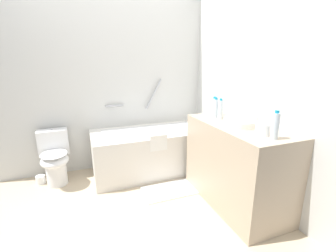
% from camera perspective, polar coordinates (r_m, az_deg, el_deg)
% --- Properties ---
extents(ground_plane, '(3.78, 3.78, 0.00)m').
position_cam_1_polar(ground_plane, '(2.64, -9.28, -19.38)').
color(ground_plane, '#C1AD8E').
extents(wall_back_tiled, '(3.18, 0.10, 2.47)m').
position_cam_1_polar(wall_back_tiled, '(3.38, -14.58, 10.48)').
color(wall_back_tiled, silver).
rests_on(wall_back_tiled, ground_plane).
extents(wall_right_mirror, '(0.10, 2.72, 2.47)m').
position_cam_1_polar(wall_right_mirror, '(2.83, 19.69, 9.20)').
color(wall_right_mirror, silver).
rests_on(wall_right_mirror, ground_plane).
extents(bathtub, '(1.65, 0.77, 1.27)m').
position_cam_1_polar(bathtub, '(3.27, -3.65, -5.74)').
color(bathtub, silver).
rests_on(bathtub, ground_plane).
extents(toilet, '(0.37, 0.54, 0.68)m').
position_cam_1_polar(toilet, '(3.25, -26.29, -6.99)').
color(toilet, white).
rests_on(toilet, ground_plane).
extents(vanity_counter, '(0.58, 1.22, 0.89)m').
position_cam_1_polar(vanity_counter, '(2.60, 16.45, -9.13)').
color(vanity_counter, tan).
rests_on(vanity_counter, ground_plane).
extents(sink_basin, '(0.34, 0.34, 0.06)m').
position_cam_1_polar(sink_basin, '(2.42, 17.51, 0.83)').
color(sink_basin, white).
rests_on(sink_basin, vanity_counter).
extents(sink_faucet, '(0.10, 0.15, 0.06)m').
position_cam_1_polar(sink_faucet, '(2.54, 21.06, 1.16)').
color(sink_faucet, '#B1B1B6').
rests_on(sink_faucet, vanity_counter).
extents(water_bottle_0, '(0.06, 0.06, 0.24)m').
position_cam_1_polar(water_bottle_0, '(2.07, 25.09, 0.06)').
color(water_bottle_0, silver).
rests_on(water_bottle_0, vanity_counter).
extents(water_bottle_1, '(0.06, 0.06, 0.23)m').
position_cam_1_polar(water_bottle_1, '(2.67, 11.75, 4.30)').
color(water_bottle_1, silver).
rests_on(water_bottle_1, vanity_counter).
extents(water_bottle_2, '(0.06, 0.06, 0.23)m').
position_cam_1_polar(water_bottle_2, '(2.61, 12.89, 4.00)').
color(water_bottle_2, silver).
rests_on(water_bottle_2, vanity_counter).
extents(water_bottle_3, '(0.07, 0.07, 0.22)m').
position_cam_1_polar(water_bottle_3, '(2.80, 11.47, 4.74)').
color(water_bottle_3, silver).
rests_on(water_bottle_3, vanity_counter).
extents(drinking_glass_0, '(0.08, 0.08, 0.10)m').
position_cam_1_polar(drinking_glass_0, '(2.14, 23.01, -0.94)').
color(drinking_glass_0, white).
rests_on(drinking_glass_0, vanity_counter).
extents(drinking_glass_1, '(0.08, 0.08, 0.09)m').
position_cam_1_polar(drinking_glass_1, '(2.25, 21.80, -0.24)').
color(drinking_glass_1, white).
rests_on(drinking_glass_1, vanity_counter).
extents(bath_mat, '(0.65, 0.38, 0.01)m').
position_cam_1_polar(bath_mat, '(2.90, 0.62, -15.57)').
color(bath_mat, white).
rests_on(bath_mat, ground_plane).
extents(toilet_paper_roll, '(0.11, 0.11, 0.11)m').
position_cam_1_polar(toilet_paper_roll, '(3.43, -29.07, -11.57)').
color(toilet_paper_roll, white).
rests_on(toilet_paper_roll, ground_plane).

